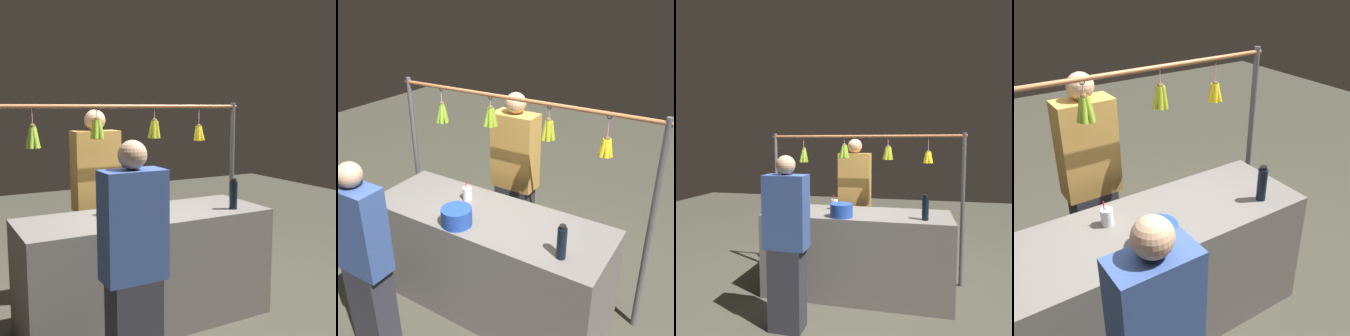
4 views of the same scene
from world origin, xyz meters
TOP-DOWN VIEW (x-y plane):
  - ground_plane at (0.00, 0.00)m, footprint 12.00×12.00m
  - market_counter at (0.00, 0.00)m, footprint 1.98×0.70m
  - display_rack at (0.01, -0.41)m, footprint 2.33×0.12m
  - water_bottle at (-0.71, 0.19)m, footprint 0.07×0.07m
  - blue_bucket at (0.13, 0.23)m, footprint 0.23×0.23m
  - drink_cup at (0.29, -0.12)m, footprint 0.08×0.08m
  - vendor_person at (0.16, -0.69)m, footprint 0.40×0.22m
  - customer_person at (0.48, 0.81)m, footprint 0.37×0.20m

SIDE VIEW (x-z plane):
  - ground_plane at x=0.00m, z-range 0.00..0.00m
  - market_counter at x=0.00m, z-range 0.00..0.89m
  - customer_person at x=0.48m, z-range -0.01..1.53m
  - vendor_person at x=0.16m, z-range -0.01..1.69m
  - drink_cup at x=0.29m, z-range 0.86..1.03m
  - blue_bucket at x=0.13m, z-range 0.89..1.03m
  - water_bottle at x=-0.71m, z-range 0.89..1.14m
  - display_rack at x=0.01m, z-range 0.37..2.14m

